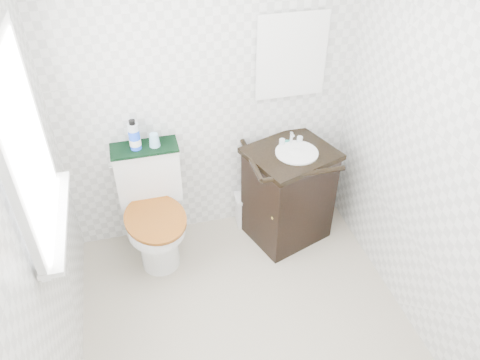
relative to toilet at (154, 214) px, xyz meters
name	(u,v)px	position (x,y,z in m)	size (l,w,h in m)	color
floor	(251,336)	(0.50, -0.96, -0.39)	(2.40, 2.40, 0.00)	#C3B39D
wall_back	(209,96)	(0.50, 0.24, 0.81)	(2.40, 2.40, 0.00)	white
wall_left	(31,237)	(-0.60, -0.96, 0.81)	(2.40, 2.40, 0.00)	white
wall_right	(441,169)	(1.60, -0.96, 0.81)	(2.40, 2.40, 0.00)	white
window	(23,146)	(-0.57, -0.71, 1.16)	(0.02, 0.70, 0.90)	white
mirror	(291,56)	(1.11, 0.21, 1.06)	(0.50, 0.02, 0.60)	silver
toilet	(154,214)	(0.00, 0.00, 0.00)	(0.52, 0.69, 0.90)	white
vanity	(288,192)	(1.06, -0.06, 0.04)	(0.75, 0.70, 0.92)	black
trash_bin	(248,209)	(0.78, 0.14, -0.24)	(0.22, 0.18, 0.30)	silver
towel	(144,148)	(0.00, 0.13, 0.52)	(0.48, 0.22, 0.02)	black
mouthwash_bottle	(134,136)	(-0.05, 0.12, 0.63)	(0.08, 0.08, 0.23)	blue
cup	(154,140)	(0.08, 0.12, 0.58)	(0.08, 0.08, 0.10)	#8FCCEA
soap_bar	(286,141)	(1.06, 0.07, 0.44)	(0.07, 0.04, 0.02)	#1C8678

